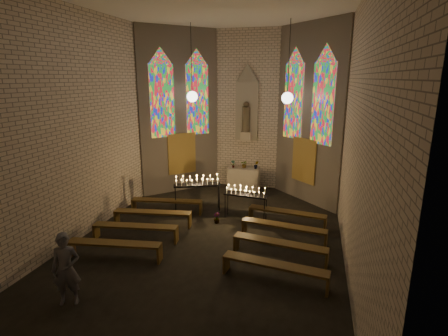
{
  "coord_description": "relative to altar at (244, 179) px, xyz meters",
  "views": [
    {
      "loc": [
        2.98,
        -9.47,
        4.95
      ],
      "look_at": [
        0.16,
        1.31,
        2.06
      ],
      "focal_mm": 28.0,
      "sensor_mm": 36.0,
      "label": 1
    }
  ],
  "objects": [
    {
      "name": "visitor",
      "position": [
        -2.15,
        -9.12,
        0.34
      ],
      "size": [
        0.73,
        0.61,
        1.69
      ],
      "primitive_type": "imported",
      "rotation": [
        0.0,
        0.0,
        0.4
      ],
      "color": "#53555E",
      "rests_on": "ground"
    },
    {
      "name": "pew_right_3",
      "position": [
        2.23,
        -7.11,
        -0.09
      ],
      "size": [
        2.68,
        0.74,
        0.51
      ],
      "rotation": [
        0.0,
        0.0,
        -0.14
      ],
      "color": "#513B17",
      "rests_on": "ground"
    },
    {
      "name": "flower_vase_center",
      "position": [
        0.02,
        0.05,
        0.68
      ],
      "size": [
        0.37,
        0.34,
        0.36
      ],
      "primitive_type": "imported",
      "rotation": [
        0.0,
        0.0,
        -0.23
      ],
      "color": "#4C723F",
      "rests_on": "altar"
    },
    {
      "name": "aisle_flower_pot",
      "position": [
        -0.15,
        -3.99,
        -0.31
      ],
      "size": [
        0.24,
        0.24,
        0.38
      ],
      "primitive_type": "imported",
      "rotation": [
        0.0,
        0.0,
        -0.13
      ],
      "color": "#4C723F",
      "rests_on": "ground"
    },
    {
      "name": "pew_right_0",
      "position": [
        2.23,
        -3.51,
        -0.09
      ],
      "size": [
        2.68,
        0.74,
        0.51
      ],
      "rotation": [
        0.0,
        0.0,
        -0.14
      ],
      "color": "#513B17",
      "rests_on": "ground"
    },
    {
      "name": "altar",
      "position": [
        0.0,
        0.0,
        0.0
      ],
      "size": [
        1.4,
        0.6,
        1.0
      ],
      "primitive_type": "cube",
      "color": "#BCB099",
      "rests_on": "ground"
    },
    {
      "name": "flower_vase_right",
      "position": [
        0.55,
        0.03,
        0.68
      ],
      "size": [
        0.22,
        0.18,
        0.36
      ],
      "primitive_type": "imported",
      "rotation": [
        0.0,
        0.0,
        0.12
      ],
      "color": "#4C723F",
      "rests_on": "altar"
    },
    {
      "name": "votive_stand_right",
      "position": [
        0.74,
        -3.34,
        0.48
      ],
      "size": [
        1.58,
        0.52,
        1.14
      ],
      "rotation": [
        0.0,
        0.0,
        -0.1
      ],
      "color": "black",
      "rests_on": "ground"
    },
    {
      "name": "pew_left_3",
      "position": [
        -2.23,
        -7.11,
        -0.09
      ],
      "size": [
        2.68,
        0.74,
        0.51
      ],
      "rotation": [
        0.0,
        0.0,
        0.14
      ],
      "color": "#513B17",
      "rests_on": "ground"
    },
    {
      "name": "pew_left_1",
      "position": [
        -2.23,
        -4.71,
        -0.09
      ],
      "size": [
        2.68,
        0.74,
        0.51
      ],
      "rotation": [
        0.0,
        0.0,
        0.14
      ],
      "color": "#513B17",
      "rests_on": "ground"
    },
    {
      "name": "pew_right_1",
      "position": [
        2.23,
        -4.71,
        -0.09
      ],
      "size": [
        2.68,
        0.74,
        0.51
      ],
      "rotation": [
        0.0,
        0.0,
        -0.14
      ],
      "color": "#513B17",
      "rests_on": "ground"
    },
    {
      "name": "votive_stand_left",
      "position": [
        -1.2,
        -2.98,
        0.61
      ],
      "size": [
        1.79,
        1.05,
        1.29
      ],
      "rotation": [
        0.0,
        0.0,
        0.39
      ],
      "color": "black",
      "rests_on": "ground"
    },
    {
      "name": "pew_left_0",
      "position": [
        -2.23,
        -3.51,
        -0.09
      ],
      "size": [
        2.68,
        0.74,
        0.51
      ],
      "rotation": [
        0.0,
        0.0,
        0.14
      ],
      "color": "#513B17",
      "rests_on": "ground"
    },
    {
      "name": "pew_right_2",
      "position": [
        2.23,
        -5.91,
        -0.09
      ],
      "size": [
        2.68,
        0.74,
        0.51
      ],
      "rotation": [
        0.0,
        0.0,
        -0.14
      ],
      "color": "#513B17",
      "rests_on": "ground"
    },
    {
      "name": "flower_vase_left",
      "position": [
        -0.49,
        -0.05,
        0.67
      ],
      "size": [
        0.21,
        0.18,
        0.34
      ],
      "primitive_type": "imported",
      "rotation": [
        0.0,
        0.0,
        0.41
      ],
      "color": "#4C723F",
      "rests_on": "altar"
    },
    {
      "name": "room",
      "position": [
        -0.0,
        -2.08,
        3.22
      ],
      "size": [
        8.22,
        12.43,
        7.0
      ],
      "color": "beige",
      "rests_on": "ground"
    },
    {
      "name": "floor",
      "position": [
        0.0,
        -5.45,
        -0.5
      ],
      "size": [
        12.0,
        12.0,
        0.0
      ],
      "primitive_type": "plane",
      "color": "black",
      "rests_on": "ground"
    },
    {
      "name": "pew_left_2",
      "position": [
        -2.23,
        -5.91,
        -0.09
      ],
      "size": [
        2.68,
        0.74,
        0.51
      ],
      "rotation": [
        0.0,
        0.0,
        0.14
      ],
      "color": "#513B17",
      "rests_on": "ground"
    }
  ]
}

